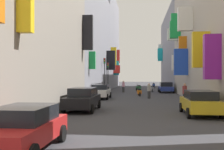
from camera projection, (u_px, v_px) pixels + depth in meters
The scene contains 19 objects.
ground_plane at pixel (139, 95), 33.33m from camera, with size 140.00×140.00×0.00m, color #38383D.
building_left_mid_a at pixel (79, 39), 35.27m from camera, with size 7.31×20.76×14.49m.
building_left_mid_b at pixel (101, 43), 54.81m from camera, with size 7.25×18.55×18.42m.
building_right_mid_c at pixel (203, 43), 33.20m from camera, with size 7.31×8.74×12.99m.
building_right_far at pixel (182, 51), 49.95m from camera, with size 7.10×24.91×14.13m.
parked_car_white at pixel (101, 91), 27.50m from camera, with size 1.90×4.02×1.45m.
parked_car_blue at pixel (166, 87), 37.36m from camera, with size 1.98×4.29×1.47m.
parked_car_yellow at pixel (200, 102), 15.96m from camera, with size 1.97×4.04×1.49m.
parked_car_red at pixel (23, 127), 8.42m from camera, with size 2.00×3.98×1.40m.
parked_car_black at pixel (83, 99), 18.16m from camera, with size 2.00×4.40×1.55m.
scooter_blue at pixel (154, 85), 53.90m from camera, with size 0.49×1.78×1.13m.
scooter_silver at pixel (152, 89), 38.77m from camera, with size 0.46×1.86×1.13m.
scooter_orange at pixel (139, 92), 31.24m from camera, with size 0.57×1.82×1.13m.
scooter_green at pixel (138, 88), 42.31m from camera, with size 0.83×1.76×1.13m.
pedestrian_crossing at pixel (185, 94), 22.30m from camera, with size 0.38×0.38×1.75m.
pedestrian_near_left at pixel (123, 87), 37.76m from camera, with size 0.44×0.44×1.65m.
pedestrian_near_right at pixel (149, 91), 27.72m from camera, with size 0.51×0.51×1.59m.
traffic_light_near_corner at pixel (105, 70), 35.64m from camera, with size 0.26×0.34×4.75m.
traffic_light_far_corner at pixel (108, 72), 38.65m from camera, with size 0.26×0.34×4.29m.
Camera 1 is at (0.17, -3.51, 2.39)m, focal length 42.58 mm.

